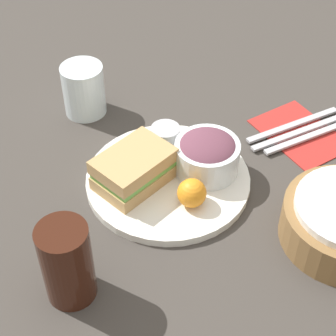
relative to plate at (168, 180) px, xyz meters
name	(u,v)px	position (x,y,z in m)	size (l,w,h in m)	color
ground_plane	(168,183)	(0.00, 0.00, -0.01)	(4.00, 4.00, 0.00)	#3D3833
plate	(168,180)	(0.00, 0.00, 0.00)	(0.27, 0.27, 0.01)	white
sandwich	(134,169)	(0.05, -0.02, 0.04)	(0.14, 0.11, 0.06)	tan
salad_bowl	(207,154)	(-0.06, 0.02, 0.04)	(0.11, 0.11, 0.06)	white
dressing_cup	(165,137)	(-0.04, -0.07, 0.03)	(0.05, 0.05, 0.04)	#B7B7BC
orange_wedge	(193,192)	(0.00, 0.07, 0.03)	(0.05, 0.05, 0.05)	orange
drink_glass	(67,263)	(0.22, 0.11, 0.06)	(0.07, 0.07, 0.13)	#38190F
napkin	(300,133)	(-0.27, 0.02, -0.01)	(0.12, 0.16, 0.00)	#B22823
fork	(294,126)	(-0.27, 0.00, 0.00)	(0.20, 0.01, 0.01)	#B2B2B7
knife	(301,132)	(-0.27, 0.02, 0.00)	(0.21, 0.01, 0.01)	#B2B2B7
spoon	(307,137)	(-0.27, 0.04, 0.00)	(0.18, 0.01, 0.01)	#B2B2B7
water_glass	(84,90)	(0.03, -0.25, 0.04)	(0.08, 0.08, 0.10)	silver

